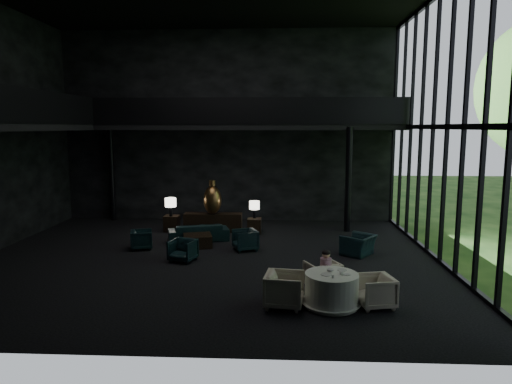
{
  "coord_description": "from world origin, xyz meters",
  "views": [
    {
      "loc": [
        2.12,
        -13.4,
        3.99
      ],
      "look_at": [
        1.45,
        0.5,
        2.01
      ],
      "focal_mm": 32.0,
      "sensor_mm": 36.0,
      "label": 1
    }
  ],
  "objects_px": {
    "lounge_armchair_south": "(183,250)",
    "dining_chair_east": "(375,290)",
    "sofa": "(198,229)",
    "coffee_table": "(197,240)",
    "dining_table": "(331,292)",
    "lounge_armchair_east": "(245,239)",
    "window_armchair": "(358,243)",
    "table_lamp_right": "(254,206)",
    "dining_chair_west": "(284,286)",
    "side_table_right": "(254,226)",
    "table_lamp_left": "(171,203)",
    "dining_chair_north": "(323,274)",
    "lounge_armchair_west": "(142,240)",
    "console": "(213,222)",
    "bronze_urn": "(212,200)",
    "child": "(326,262)",
    "side_table_left": "(172,223)"
  },
  "relations": [
    {
      "from": "coffee_table",
      "to": "bronze_urn",
      "type": "bearing_deg",
      "value": 84.26
    },
    {
      "from": "coffee_table",
      "to": "dining_chair_east",
      "type": "relative_size",
      "value": 1.17
    },
    {
      "from": "coffee_table",
      "to": "dining_table",
      "type": "bearing_deg",
      "value": -51.9
    },
    {
      "from": "dining_chair_east",
      "to": "child",
      "type": "xyz_separation_m",
      "value": [
        -1.01,
        0.9,
        0.35
      ]
    },
    {
      "from": "console",
      "to": "dining_chair_west",
      "type": "distance_m",
      "value": 7.79
    },
    {
      "from": "console",
      "to": "table_lamp_right",
      "type": "bearing_deg",
      "value": -3.26
    },
    {
      "from": "side_table_left",
      "to": "dining_table",
      "type": "bearing_deg",
      "value": -53.65
    },
    {
      "from": "child",
      "to": "side_table_right",
      "type": "bearing_deg",
      "value": -71.41
    },
    {
      "from": "dining_table",
      "to": "lounge_armchair_west",
      "type": "bearing_deg",
      "value": 141.21
    },
    {
      "from": "table_lamp_left",
      "to": "lounge_armchair_south",
      "type": "height_order",
      "value": "table_lamp_left"
    },
    {
      "from": "table_lamp_right",
      "to": "window_armchair",
      "type": "bearing_deg",
      "value": -40.67
    },
    {
      "from": "table_lamp_left",
      "to": "dining_chair_east",
      "type": "bearing_deg",
      "value": -48.48
    },
    {
      "from": "lounge_armchair_west",
      "to": "window_armchair",
      "type": "xyz_separation_m",
      "value": [
        7.02,
        -0.38,
        0.08
      ]
    },
    {
      "from": "lounge_armchair_south",
      "to": "dining_chair_east",
      "type": "relative_size",
      "value": 0.86
    },
    {
      "from": "lounge_armchair_east",
      "to": "lounge_armchair_south",
      "type": "bearing_deg",
      "value": -74.18
    },
    {
      "from": "dining_table",
      "to": "dining_chair_east",
      "type": "relative_size",
      "value": 1.72
    },
    {
      "from": "lounge_armchair_south",
      "to": "dining_chair_north",
      "type": "bearing_deg",
      "value": -11.3
    },
    {
      "from": "side_table_right",
      "to": "coffee_table",
      "type": "height_order",
      "value": "side_table_right"
    },
    {
      "from": "side_table_left",
      "to": "console",
      "type": "bearing_deg",
      "value": 1.1
    },
    {
      "from": "sofa",
      "to": "lounge_armchair_west",
      "type": "bearing_deg",
      "value": 18.65
    },
    {
      "from": "side_table_right",
      "to": "dining_chair_east",
      "type": "height_order",
      "value": "dining_chair_east"
    },
    {
      "from": "dining_chair_east",
      "to": "dining_chair_west",
      "type": "relative_size",
      "value": 0.84
    },
    {
      "from": "sofa",
      "to": "window_armchair",
      "type": "xyz_separation_m",
      "value": [
        5.34,
        -1.57,
        -0.02
      ]
    },
    {
      "from": "table_lamp_right",
      "to": "lounge_armchair_south",
      "type": "distance_m",
      "value": 4.4
    },
    {
      "from": "side_table_right",
      "to": "lounge_armchair_west",
      "type": "bearing_deg",
      "value": -145.69
    },
    {
      "from": "dining_chair_north",
      "to": "dining_chair_east",
      "type": "bearing_deg",
      "value": 109.18
    },
    {
      "from": "table_lamp_left",
      "to": "window_armchair",
      "type": "height_order",
      "value": "table_lamp_left"
    },
    {
      "from": "dining_chair_east",
      "to": "child",
      "type": "height_order",
      "value": "child"
    },
    {
      "from": "dining_table",
      "to": "dining_chair_west",
      "type": "distance_m",
      "value": 1.07
    },
    {
      "from": "side_table_left",
      "to": "sofa",
      "type": "distance_m",
      "value": 1.93
    },
    {
      "from": "lounge_armchair_east",
      "to": "child",
      "type": "bearing_deg",
      "value": 10.16
    },
    {
      "from": "lounge_armchair_east",
      "to": "window_armchair",
      "type": "height_order",
      "value": "window_armchair"
    },
    {
      "from": "dining_chair_east",
      "to": "child",
      "type": "bearing_deg",
      "value": -143.2
    },
    {
      "from": "side_table_left",
      "to": "window_armchair",
      "type": "distance_m",
      "value": 7.27
    },
    {
      "from": "lounge_armchair_west",
      "to": "child",
      "type": "xyz_separation_m",
      "value": [
        5.66,
        -3.68,
        0.43
      ]
    },
    {
      "from": "lounge_armchair_west",
      "to": "lounge_armchair_east",
      "type": "bearing_deg",
      "value": -106.67
    },
    {
      "from": "side_table_right",
      "to": "sofa",
      "type": "distance_m",
      "value": 2.3
    },
    {
      "from": "console",
      "to": "coffee_table",
      "type": "distance_m",
      "value": 2.25
    },
    {
      "from": "console",
      "to": "dining_table",
      "type": "distance_m",
      "value": 8.13
    },
    {
      "from": "sofa",
      "to": "coffee_table",
      "type": "height_order",
      "value": "sofa"
    },
    {
      "from": "bronze_urn",
      "to": "dining_chair_north",
      "type": "bearing_deg",
      "value": -59.16
    },
    {
      "from": "dining_chair_north",
      "to": "dining_table",
      "type": "bearing_deg",
      "value": 69.87
    },
    {
      "from": "lounge_armchair_south",
      "to": "dining_table",
      "type": "bearing_deg",
      "value": -21.4
    },
    {
      "from": "dining_chair_north",
      "to": "dining_chair_east",
      "type": "relative_size",
      "value": 0.96
    },
    {
      "from": "lounge_armchair_south",
      "to": "dining_chair_west",
      "type": "height_order",
      "value": "dining_chair_west"
    },
    {
      "from": "side_table_left",
      "to": "lounge_armchair_south",
      "type": "distance_m",
      "value": 4.14
    },
    {
      "from": "lounge_armchair_east",
      "to": "dining_chair_west",
      "type": "relative_size",
      "value": 0.76
    },
    {
      "from": "coffee_table",
      "to": "dining_table",
      "type": "xyz_separation_m",
      "value": [
        3.92,
        -5.0,
        0.12
      ]
    },
    {
      "from": "table_lamp_right",
      "to": "lounge_armchair_east",
      "type": "distance_m",
      "value": 2.64
    },
    {
      "from": "dining_chair_east",
      "to": "side_table_right",
      "type": "bearing_deg",
      "value": -167.91
    }
  ]
}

